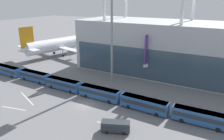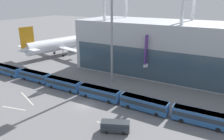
{
  "view_description": "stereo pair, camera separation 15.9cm",
  "coord_description": "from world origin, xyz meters",
  "px_view_note": "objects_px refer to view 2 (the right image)",
  "views": [
    {
      "loc": [
        30.55,
        -39.95,
        25.91
      ],
      "look_at": [
        -2.05,
        17.63,
        4.0
      ],
      "focal_mm": 35.0,
      "sensor_mm": 36.0,
      "label": 1
    },
    {
      "loc": [
        30.69,
        -39.87,
        25.91
      ],
      "look_at": [
        -2.05,
        17.63,
        4.0
      ],
      "focal_mm": 35.0,
      "sensor_mm": 36.0,
      "label": 2
    }
  ],
  "objects_px": {
    "shuttle_bus_0": "(8,70)",
    "airliner_at_gate_far": "(160,55)",
    "service_van_foreground": "(115,126)",
    "shuttle_bus_3": "(99,92)",
    "shuttle_bus_2": "(63,83)",
    "shuttle_bus_1": "(34,76)",
    "floodlight_mast": "(112,18)",
    "shuttle_bus_4": "(144,103)",
    "shuttle_bus_5": "(201,117)",
    "airliner_at_gate_near": "(60,44)"
  },
  "relations": [
    {
      "from": "airliner_at_gate_near",
      "to": "service_van_foreground",
      "type": "distance_m",
      "value": 67.89
    },
    {
      "from": "shuttle_bus_1",
      "to": "shuttle_bus_2",
      "type": "bearing_deg",
      "value": -2.19
    },
    {
      "from": "shuttle_bus_1",
      "to": "service_van_foreground",
      "type": "height_order",
      "value": "shuttle_bus_1"
    },
    {
      "from": "shuttle_bus_5",
      "to": "shuttle_bus_3",
      "type": "bearing_deg",
      "value": 178.74
    },
    {
      "from": "shuttle_bus_5",
      "to": "airliner_at_gate_far",
      "type": "bearing_deg",
      "value": 118.82
    },
    {
      "from": "shuttle_bus_0",
      "to": "service_van_foreground",
      "type": "distance_m",
      "value": 50.77
    },
    {
      "from": "shuttle_bus_0",
      "to": "airliner_at_gate_far",
      "type": "bearing_deg",
      "value": 40.45
    },
    {
      "from": "shuttle_bus_4",
      "to": "floodlight_mast",
      "type": "xyz_separation_m",
      "value": [
        -16.23,
        12.92,
        18.24
      ]
    },
    {
      "from": "shuttle_bus_0",
      "to": "shuttle_bus_3",
      "type": "height_order",
      "value": "same"
    },
    {
      "from": "shuttle_bus_0",
      "to": "shuttle_bus_4",
      "type": "relative_size",
      "value": 1.0
    },
    {
      "from": "shuttle_bus_5",
      "to": "shuttle_bus_4",
      "type": "bearing_deg",
      "value": 179.29
    },
    {
      "from": "service_van_foreground",
      "to": "airliner_at_gate_far",
      "type": "bearing_deg",
      "value": 73.81
    },
    {
      "from": "shuttle_bus_2",
      "to": "shuttle_bus_4",
      "type": "relative_size",
      "value": 1.0
    },
    {
      "from": "shuttle_bus_5",
      "to": "floodlight_mast",
      "type": "height_order",
      "value": "floodlight_mast"
    },
    {
      "from": "service_van_foreground",
      "to": "floodlight_mast",
      "type": "xyz_separation_m",
      "value": [
        -14.5,
        24.02,
        18.77
      ]
    },
    {
      "from": "shuttle_bus_4",
      "to": "shuttle_bus_2",
      "type": "bearing_deg",
      "value": -178.77
    },
    {
      "from": "shuttle_bus_1",
      "to": "shuttle_bus_5",
      "type": "height_order",
      "value": "same"
    },
    {
      "from": "shuttle_bus_0",
      "to": "shuttle_bus_2",
      "type": "height_order",
      "value": "same"
    },
    {
      "from": "shuttle_bus_2",
      "to": "floodlight_mast",
      "type": "relative_size",
      "value": 0.37
    },
    {
      "from": "shuttle_bus_1",
      "to": "shuttle_bus_3",
      "type": "xyz_separation_m",
      "value": [
        25.58,
        -0.74,
        0.0
      ]
    },
    {
      "from": "shuttle_bus_5",
      "to": "floodlight_mast",
      "type": "bearing_deg",
      "value": 154.86
    },
    {
      "from": "shuttle_bus_3",
      "to": "floodlight_mast",
      "type": "distance_m",
      "value": 22.56
    },
    {
      "from": "shuttle_bus_2",
      "to": "shuttle_bus_1",
      "type": "bearing_deg",
      "value": 177.45
    },
    {
      "from": "airliner_at_gate_far",
      "to": "shuttle_bus_5",
      "type": "xyz_separation_m",
      "value": [
        20.07,
        -34.46,
        -3.27
      ]
    },
    {
      "from": "service_van_foreground",
      "to": "floodlight_mast",
      "type": "bearing_deg",
      "value": 98.0
    },
    {
      "from": "shuttle_bus_3",
      "to": "shuttle_bus_5",
      "type": "bearing_deg",
      "value": -0.22
    },
    {
      "from": "shuttle_bus_5",
      "to": "service_van_foreground",
      "type": "xyz_separation_m",
      "value": [
        -14.51,
        -11.26,
        -0.53
      ]
    },
    {
      "from": "airliner_at_gate_near",
      "to": "shuttle_bus_0",
      "type": "bearing_deg",
      "value": -160.18
    },
    {
      "from": "shuttle_bus_3",
      "to": "shuttle_bus_4",
      "type": "bearing_deg",
      "value": -0.77
    },
    {
      "from": "shuttle_bus_2",
      "to": "shuttle_bus_3",
      "type": "xyz_separation_m",
      "value": [
        12.79,
        -0.11,
        0.0
      ]
    },
    {
      "from": "airliner_at_gate_far",
      "to": "shuttle_bus_3",
      "type": "height_order",
      "value": "airliner_at_gate_far"
    },
    {
      "from": "shuttle_bus_3",
      "to": "shuttle_bus_5",
      "type": "distance_m",
      "value": 25.58
    },
    {
      "from": "shuttle_bus_0",
      "to": "shuttle_bus_1",
      "type": "distance_m",
      "value": 12.8
    },
    {
      "from": "shuttle_bus_0",
      "to": "service_van_foreground",
      "type": "xyz_separation_m",
      "value": [
        49.44,
        -11.52,
        -0.53
      ]
    },
    {
      "from": "shuttle_bus_3",
      "to": "shuttle_bus_5",
      "type": "height_order",
      "value": "same"
    },
    {
      "from": "airliner_at_gate_near",
      "to": "floodlight_mast",
      "type": "distance_m",
      "value": 45.09
    },
    {
      "from": "shuttle_bus_3",
      "to": "shuttle_bus_5",
      "type": "xyz_separation_m",
      "value": [
        25.58,
        0.06,
        0.0
      ]
    },
    {
      "from": "shuttle_bus_1",
      "to": "floodlight_mast",
      "type": "xyz_separation_m",
      "value": [
        22.14,
        12.09,
        18.24
      ]
    },
    {
      "from": "airliner_at_gate_near",
      "to": "shuttle_bus_5",
      "type": "bearing_deg",
      "value": -101.43
    },
    {
      "from": "airliner_at_gate_near",
      "to": "shuttle_bus_5",
      "type": "distance_m",
      "value": 74.36
    },
    {
      "from": "shuttle_bus_3",
      "to": "shuttle_bus_1",
      "type": "bearing_deg",
      "value": 178.0
    },
    {
      "from": "shuttle_bus_0",
      "to": "shuttle_bus_2",
      "type": "distance_m",
      "value": 25.58
    },
    {
      "from": "airliner_at_gate_far",
      "to": "floodlight_mast",
      "type": "xyz_separation_m",
      "value": [
        -8.95,
        -21.69,
        14.97
      ]
    },
    {
      "from": "shuttle_bus_3",
      "to": "shuttle_bus_4",
      "type": "relative_size",
      "value": 1.0
    },
    {
      "from": "shuttle_bus_3",
      "to": "shuttle_bus_2",
      "type": "bearing_deg",
      "value": 179.18
    },
    {
      "from": "service_van_foreground",
      "to": "shuttle_bus_3",
      "type": "bearing_deg",
      "value": 111.55
    },
    {
      "from": "shuttle_bus_5",
      "to": "service_van_foreground",
      "type": "distance_m",
      "value": 18.37
    },
    {
      "from": "shuttle_bus_0",
      "to": "shuttle_bus_4",
      "type": "height_order",
      "value": "same"
    },
    {
      "from": "shuttle_bus_5",
      "to": "service_van_foreground",
      "type": "relative_size",
      "value": 1.93
    },
    {
      "from": "shuttle_bus_4",
      "to": "airliner_at_gate_near",
      "type": "bearing_deg",
      "value": 151.98
    }
  ]
}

